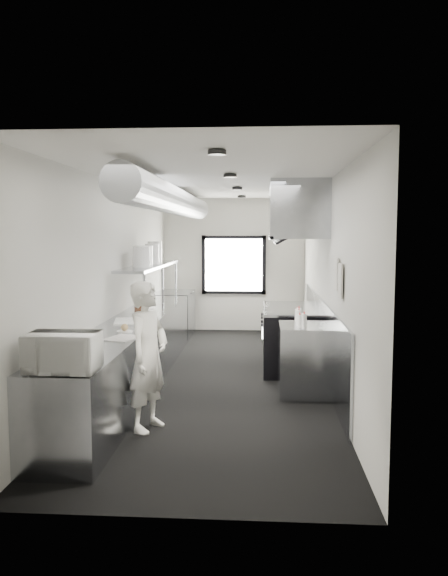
% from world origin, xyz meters
% --- Properties ---
extents(floor, '(3.00, 8.00, 0.01)m').
position_xyz_m(floor, '(0.00, 0.00, 0.00)').
color(floor, black).
rests_on(floor, ground).
extents(ceiling, '(3.00, 8.00, 0.01)m').
position_xyz_m(ceiling, '(0.00, 0.00, 2.80)').
color(ceiling, silver).
rests_on(ceiling, wall_back).
extents(wall_back, '(3.00, 0.02, 2.80)m').
position_xyz_m(wall_back, '(0.00, 4.00, 1.40)').
color(wall_back, beige).
rests_on(wall_back, floor).
extents(wall_front, '(3.00, 0.02, 2.80)m').
position_xyz_m(wall_front, '(0.00, -4.00, 1.40)').
color(wall_front, beige).
rests_on(wall_front, floor).
extents(wall_left, '(0.02, 8.00, 2.80)m').
position_xyz_m(wall_left, '(-1.50, 0.00, 1.40)').
color(wall_left, beige).
rests_on(wall_left, floor).
extents(wall_right, '(0.02, 8.00, 2.80)m').
position_xyz_m(wall_right, '(1.50, 0.00, 1.40)').
color(wall_right, beige).
rests_on(wall_right, floor).
extents(wall_cladding, '(0.03, 5.50, 1.10)m').
position_xyz_m(wall_cladding, '(1.48, 0.30, 0.55)').
color(wall_cladding, '#91969E').
rests_on(wall_cladding, wall_right).
extents(hvac_duct, '(0.40, 6.40, 0.40)m').
position_xyz_m(hvac_duct, '(-0.70, 0.40, 2.55)').
color(hvac_duct, '#95999E').
rests_on(hvac_duct, ceiling).
extents(service_window, '(1.36, 0.05, 1.25)m').
position_xyz_m(service_window, '(0.00, 3.96, 1.40)').
color(service_window, white).
rests_on(service_window, wall_back).
extents(exhaust_hood, '(0.81, 2.20, 0.88)m').
position_xyz_m(exhaust_hood, '(1.10, 0.70, 2.39)').
color(exhaust_hood, '#91969E').
rests_on(exhaust_hood, ceiling).
extents(prep_counter, '(0.70, 6.00, 0.90)m').
position_xyz_m(prep_counter, '(-1.15, -0.50, 0.45)').
color(prep_counter, '#91969E').
rests_on(prep_counter, floor).
extents(pass_shelf, '(0.45, 3.00, 0.68)m').
position_xyz_m(pass_shelf, '(-1.19, 1.00, 1.54)').
color(pass_shelf, '#91969E').
rests_on(pass_shelf, prep_counter).
extents(range, '(0.88, 1.60, 0.94)m').
position_xyz_m(range, '(1.04, 0.70, 0.47)').
color(range, black).
rests_on(range, floor).
extents(bottle_station, '(0.65, 0.80, 0.90)m').
position_xyz_m(bottle_station, '(1.15, -0.70, 0.45)').
color(bottle_station, '#91969E').
rests_on(bottle_station, floor).
extents(far_work_table, '(0.70, 1.20, 0.90)m').
position_xyz_m(far_work_table, '(-1.15, 3.20, 0.45)').
color(far_work_table, '#91969E').
rests_on(far_work_table, floor).
extents(notice_sheet_a, '(0.02, 0.28, 0.38)m').
position_xyz_m(notice_sheet_a, '(1.47, -1.20, 1.60)').
color(notice_sheet_a, beige).
rests_on(notice_sheet_a, wall_right).
extents(notice_sheet_b, '(0.02, 0.28, 0.38)m').
position_xyz_m(notice_sheet_b, '(1.47, -1.55, 1.55)').
color(notice_sheet_b, beige).
rests_on(notice_sheet_b, wall_right).
extents(line_cook, '(0.56, 0.67, 1.58)m').
position_xyz_m(line_cook, '(-0.60, -2.14, 0.79)').
color(line_cook, white).
rests_on(line_cook, floor).
extents(microwave, '(0.56, 0.43, 0.33)m').
position_xyz_m(microwave, '(-1.10, -3.28, 1.07)').
color(microwave, white).
rests_on(microwave, prep_counter).
extents(deli_tub_a, '(0.16, 0.16, 0.11)m').
position_xyz_m(deli_tub_a, '(-1.27, -2.76, 0.96)').
color(deli_tub_a, '#B5BEAF').
rests_on(deli_tub_a, prep_counter).
extents(deli_tub_b, '(0.13, 0.13, 0.09)m').
position_xyz_m(deli_tub_b, '(-1.28, -2.19, 0.95)').
color(deli_tub_b, '#B5BEAF').
rests_on(deli_tub_b, prep_counter).
extents(newspaper, '(0.43, 0.48, 0.01)m').
position_xyz_m(newspaper, '(-0.96, -1.77, 0.90)').
color(newspaper, white).
rests_on(newspaper, prep_counter).
extents(small_plate, '(0.24, 0.24, 0.02)m').
position_xyz_m(small_plate, '(-1.04, -1.37, 0.91)').
color(small_plate, white).
rests_on(small_plate, prep_counter).
extents(pastry, '(0.09, 0.09, 0.09)m').
position_xyz_m(pastry, '(-1.04, -1.37, 0.96)').
color(pastry, tan).
rests_on(pastry, small_plate).
extents(cutting_board, '(0.54, 0.66, 0.02)m').
position_xyz_m(cutting_board, '(-1.14, -0.59, 0.91)').
color(cutting_board, white).
rests_on(cutting_board, prep_counter).
extents(knife_block, '(0.17, 0.25, 0.24)m').
position_xyz_m(knife_block, '(-1.25, 0.36, 1.02)').
color(knife_block, brown).
rests_on(knife_block, prep_counter).
extents(plate_stack_a, '(0.33, 0.33, 0.31)m').
position_xyz_m(plate_stack_a, '(-1.20, 0.38, 1.72)').
color(plate_stack_a, white).
rests_on(plate_stack_a, pass_shelf).
extents(plate_stack_b, '(0.31, 0.31, 0.31)m').
position_xyz_m(plate_stack_b, '(-1.20, 0.63, 1.73)').
color(plate_stack_b, white).
rests_on(plate_stack_b, pass_shelf).
extents(plate_stack_c, '(0.31, 0.31, 0.33)m').
position_xyz_m(plate_stack_c, '(-1.21, 1.23, 1.73)').
color(plate_stack_c, white).
rests_on(plate_stack_c, pass_shelf).
extents(plate_stack_d, '(0.25, 0.25, 0.37)m').
position_xyz_m(plate_stack_d, '(-1.23, 1.59, 1.75)').
color(plate_stack_d, white).
rests_on(plate_stack_d, pass_shelf).
extents(squeeze_bottle_a, '(0.08, 0.08, 0.19)m').
position_xyz_m(squeeze_bottle_a, '(1.12, -0.97, 0.99)').
color(squeeze_bottle_a, white).
rests_on(squeeze_bottle_a, bottle_station).
extents(squeeze_bottle_b, '(0.06, 0.06, 0.16)m').
position_xyz_m(squeeze_bottle_b, '(1.07, -0.88, 0.98)').
color(squeeze_bottle_b, white).
rests_on(squeeze_bottle_b, bottle_station).
extents(squeeze_bottle_c, '(0.08, 0.08, 0.20)m').
position_xyz_m(squeeze_bottle_c, '(1.07, -0.74, 1.00)').
color(squeeze_bottle_c, white).
rests_on(squeeze_bottle_c, bottle_station).
extents(squeeze_bottle_d, '(0.08, 0.08, 0.20)m').
position_xyz_m(squeeze_bottle_d, '(1.08, -0.54, 1.00)').
color(squeeze_bottle_d, white).
rests_on(squeeze_bottle_d, bottle_station).
extents(squeeze_bottle_e, '(0.06, 0.06, 0.16)m').
position_xyz_m(squeeze_bottle_e, '(1.06, -0.40, 0.98)').
color(squeeze_bottle_e, white).
rests_on(squeeze_bottle_e, bottle_station).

